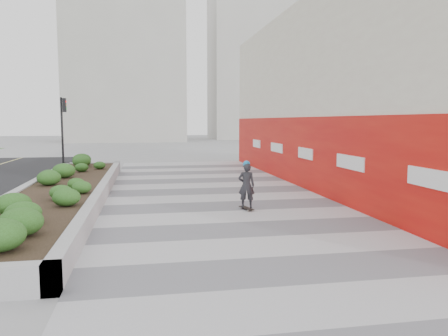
# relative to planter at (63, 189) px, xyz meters

# --- Properties ---
(ground) EXTENTS (160.00, 160.00, 0.00)m
(ground) POSITION_rel_planter_xyz_m (5.50, -7.00, -0.42)
(ground) COLOR gray
(ground) RESTS_ON ground
(walkway) EXTENTS (8.00, 36.00, 0.01)m
(walkway) POSITION_rel_planter_xyz_m (5.50, -4.00, -0.41)
(walkway) COLOR #A8A8AD
(walkway) RESTS_ON ground
(building) EXTENTS (6.04, 24.08, 8.00)m
(building) POSITION_rel_planter_xyz_m (12.48, 1.98, 3.56)
(building) COLOR beige
(building) RESTS_ON ground
(planter) EXTENTS (3.00, 18.00, 0.90)m
(planter) POSITION_rel_planter_xyz_m (0.00, 0.00, 0.00)
(planter) COLOR #9E9EA0
(planter) RESTS_ON ground
(traffic_signal_near) EXTENTS (0.33, 0.28, 4.20)m
(traffic_signal_near) POSITION_rel_planter_xyz_m (-1.73, 10.50, 2.34)
(traffic_signal_near) COLOR black
(traffic_signal_near) RESTS_ON ground
(distant_bldg_north_l) EXTENTS (16.00, 12.00, 20.00)m
(distant_bldg_north_l) POSITION_rel_planter_xyz_m (0.50, 48.00, 9.58)
(distant_bldg_north_l) COLOR #ADAAA3
(distant_bldg_north_l) RESTS_ON ground
(distant_bldg_north_r) EXTENTS (14.00, 10.00, 24.00)m
(distant_bldg_north_r) POSITION_rel_planter_xyz_m (20.50, 53.00, 11.58)
(distant_bldg_north_r) COLOR #ADAAA3
(distant_bldg_north_r) RESTS_ON ground
(manhole_cover) EXTENTS (0.44, 0.44, 0.01)m
(manhole_cover) POSITION_rel_planter_xyz_m (6.00, -4.00, -0.42)
(manhole_cover) COLOR #595654
(manhole_cover) RESTS_ON ground
(skateboarder) EXTENTS (0.59, 0.75, 1.59)m
(skateboarder) POSITION_rel_planter_xyz_m (6.06, -2.72, 0.38)
(skateboarder) COLOR beige
(skateboarder) RESTS_ON ground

